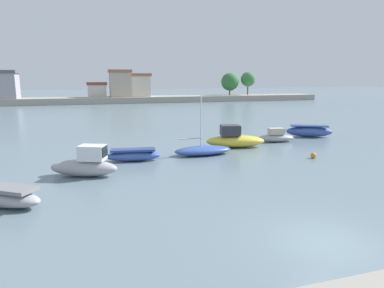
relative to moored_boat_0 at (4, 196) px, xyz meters
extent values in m
plane|color=slate|center=(12.16, -7.59, -0.47)|extent=(400.00, 400.00, 0.00)
ellipsoid|color=#9E9EA3|center=(0.00, 0.00, -0.06)|extent=(4.12, 3.39, 0.81)
cube|color=slate|center=(0.00, 0.00, 0.43)|extent=(3.33, 2.76, 0.17)
ellipsoid|color=#9E9EA3|center=(3.56, 4.10, 0.05)|extent=(4.43, 2.84, 1.04)
cube|color=silver|center=(4.11, 3.88, 1.03)|extent=(1.82, 1.54, 0.92)
cube|color=black|center=(4.83, 3.59, 1.12)|extent=(0.42, 0.90, 0.64)
ellipsoid|color=#3856A8|center=(6.97, 7.16, -0.09)|extent=(4.15, 1.71, 0.75)
cube|color=navy|center=(6.97, 7.16, 0.36)|extent=(3.32, 1.41, 0.15)
ellipsoid|color=#3856A8|center=(12.53, 7.56, -0.11)|extent=(4.65, 1.86, 0.71)
cylinder|color=silver|center=(12.36, 7.56, 2.25)|extent=(0.10, 0.10, 4.01)
cylinder|color=#B7B7BC|center=(11.53, 7.56, 0.90)|extent=(1.99, 0.09, 0.08)
ellipsoid|color=yellow|center=(16.25, 9.61, 0.07)|extent=(5.44, 2.92, 1.06)
cube|color=#333338|center=(15.77, 9.72, 1.05)|extent=(1.92, 1.67, 0.90)
cube|color=black|center=(16.58, 9.53, 1.14)|extent=(0.35, 1.18, 0.63)
ellipsoid|color=#9E9EA3|center=(21.03, 10.83, -0.10)|extent=(3.70, 1.92, 0.73)
cube|color=#BCB2A3|center=(21.03, 10.83, 0.56)|extent=(1.55, 1.08, 0.59)
cube|color=black|center=(21.73, 10.71, 0.62)|extent=(0.21, 0.76, 0.41)
ellipsoid|color=#3856A8|center=(25.84, 12.35, 0.08)|extent=(4.73, 3.27, 1.08)
cube|color=navy|center=(25.84, 12.35, 0.68)|extent=(3.81, 2.66, 0.13)
sphere|color=orange|center=(20.21, 4.01, -0.25)|extent=(0.44, 0.44, 0.44)
cube|color=gray|center=(12.16, 69.75, 0.29)|extent=(108.47, 8.29, 1.50)
cube|color=#99939E|center=(-14.27, 69.06, 3.87)|extent=(5.81, 5.60, 5.66)
cube|color=#565156|center=(-14.27, 69.06, 7.05)|extent=(6.39, 6.16, 0.70)
cube|color=beige|center=(6.14, 70.88, 2.51)|extent=(4.45, 3.40, 2.95)
cube|color=brown|center=(6.14, 70.88, 4.34)|extent=(4.89, 3.74, 0.70)
cube|color=#B2A38E|center=(11.79, 69.40, 4.03)|extent=(5.09, 4.33, 5.98)
cube|color=#995B42|center=(11.79, 69.40, 7.37)|extent=(5.59, 4.76, 0.70)
cube|color=beige|center=(16.05, 70.59, 3.60)|extent=(6.38, 4.65, 5.13)
cube|color=#995B42|center=(16.05, 70.59, 6.52)|extent=(7.02, 5.12, 0.70)
cylinder|color=brown|center=(42.17, 71.06, 1.88)|extent=(0.36, 0.36, 1.69)
sphere|color=#2D6B33|center=(42.17, 71.06, 4.69)|extent=(4.92, 4.92, 4.92)
cylinder|color=brown|center=(47.52, 70.56, 2.40)|extent=(0.36, 0.36, 2.73)
sphere|color=#387A3D|center=(47.52, 70.56, 5.42)|extent=(4.11, 4.11, 4.11)
camera|label=1|loc=(4.11, -16.98, 5.46)|focal=31.30mm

